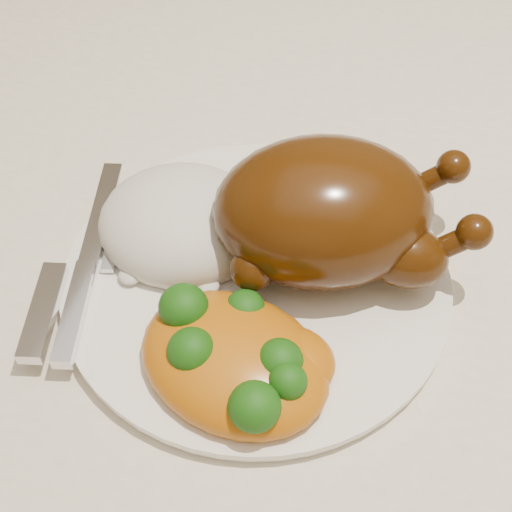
# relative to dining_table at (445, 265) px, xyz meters

# --- Properties ---
(dining_table) EXTENTS (1.60, 0.90, 0.76)m
(dining_table) POSITION_rel_dining_table_xyz_m (0.00, 0.00, 0.00)
(dining_table) COLOR brown
(dining_table) RESTS_ON floor
(tablecloth) EXTENTS (1.73, 1.03, 0.18)m
(tablecloth) POSITION_rel_dining_table_xyz_m (0.00, 0.00, 0.07)
(tablecloth) COLOR white
(tablecloth) RESTS_ON dining_table
(dinner_plate) EXTENTS (0.35, 0.35, 0.01)m
(dinner_plate) POSITION_rel_dining_table_xyz_m (-0.14, -0.15, 0.11)
(dinner_plate) COLOR white
(dinner_plate) RESTS_ON tablecloth
(roast_chicken) EXTENTS (0.20, 0.16, 0.10)m
(roast_chicken) POSITION_rel_dining_table_xyz_m (-0.10, -0.12, 0.16)
(roast_chicken) COLOR #462307
(roast_chicken) RESTS_ON dinner_plate
(rice_mound) EXTENTS (0.14, 0.13, 0.06)m
(rice_mound) POSITION_rel_dining_table_xyz_m (-0.20, -0.13, 0.13)
(rice_mound) COLOR silver
(rice_mound) RESTS_ON dinner_plate
(mac_and_cheese) EXTENTS (0.15, 0.13, 0.05)m
(mac_and_cheese) POSITION_rel_dining_table_xyz_m (-0.13, -0.22, 0.13)
(mac_and_cheese) COLOR orange
(mac_and_cheese) RESTS_ON dinner_plate
(cutlery) EXTENTS (0.06, 0.19, 0.01)m
(cutlery) POSITION_rel_dining_table_xyz_m (-0.25, -0.19, 0.12)
(cutlery) COLOR silver
(cutlery) RESTS_ON dinner_plate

